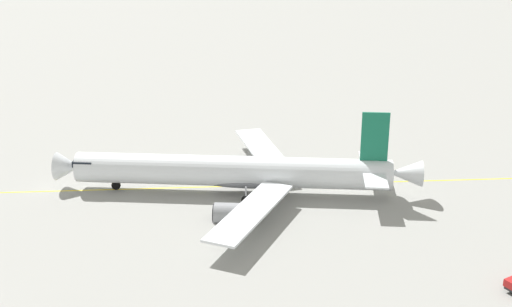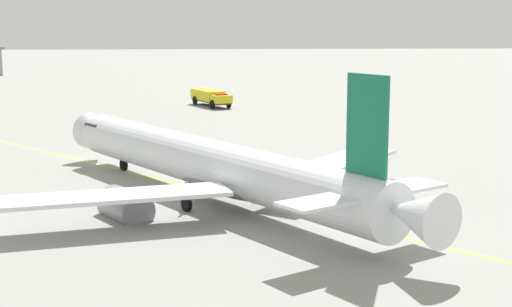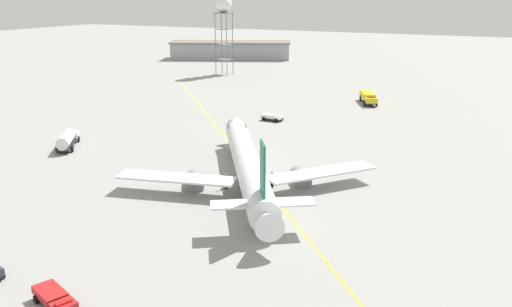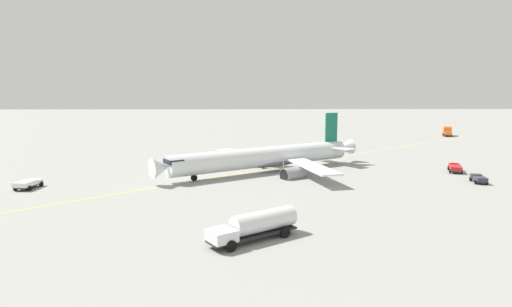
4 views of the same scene
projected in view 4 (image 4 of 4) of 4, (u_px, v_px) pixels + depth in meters
name	position (u px, v px, depth m)	size (l,w,h in m)	color
ground_plane	(282.00, 170.00, 80.78)	(600.00, 600.00, 0.00)	gray
airliner_main	(267.00, 158.00, 78.57)	(39.13, 31.55, 11.15)	silver
baggage_truck_truck	(479.00, 179.00, 69.13)	(2.44, 3.97, 1.22)	#232326
fuel_tanker_truck	(256.00, 225.00, 42.22)	(9.38, 7.43, 2.87)	#232326
ops_pickup_truck	(455.00, 168.00, 78.63)	(3.75, 5.64, 1.41)	#232326
pushback_tug_truck	(28.00, 184.00, 64.87)	(2.95, 4.71, 1.30)	#232326
catering_truck_truck	(447.00, 131.00, 144.20)	(5.00, 7.74, 3.10)	#232326
taxiway_centreline	(248.00, 172.00, 78.62)	(151.49, 129.72, 0.01)	yellow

